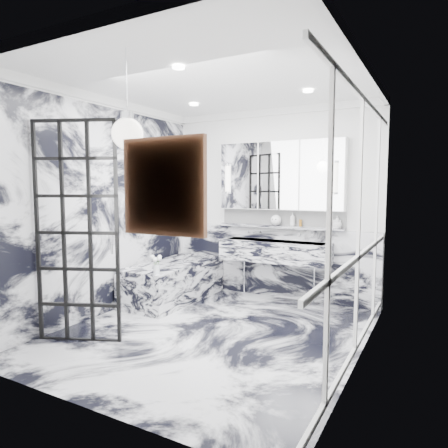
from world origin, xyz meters
The scene contains 25 objects.
floor centered at (0.00, 0.00, 0.00)m, with size 3.60×3.60×0.00m, color silver.
ceiling centered at (0.00, 0.00, 2.80)m, with size 3.60×3.60×0.00m, color white.
wall_back centered at (0.00, 1.80, 1.40)m, with size 3.60×3.60×0.00m, color white.
wall_front centered at (0.00, -1.80, 1.40)m, with size 3.60×3.60×0.00m, color white.
wall_left centered at (-1.60, 0.00, 1.40)m, with size 3.60×3.60×0.00m, color white.
wall_right centered at (1.60, 0.00, 1.40)m, with size 3.60×3.60×0.00m, color white.
marble_clad_back centered at (0.00, 1.78, 0.53)m, with size 3.18×0.05×1.05m, color silver.
marble_clad_left centered at (-1.59, 0.00, 1.34)m, with size 0.02×3.56×2.68m, color silver.
panel_molding centered at (1.58, 0.00, 1.30)m, with size 0.03×3.40×2.30m, color white.
soap_bottle_a centered at (0.35, 1.71, 1.19)m, with size 0.07×0.08×0.19m, color #8C5919.
soap_bottle_b centered at (0.99, 1.71, 1.18)m, with size 0.08×0.08×0.17m, color #4C4C51.
soap_bottle_c centered at (1.00, 1.71, 1.16)m, with size 0.11×0.11×0.15m, color silver.
face_pot centered at (0.10, 1.71, 1.17)m, with size 0.16×0.16×0.16m, color white.
amber_bottle centered at (0.47, 1.71, 1.14)m, with size 0.04×0.04×0.10m, color #8C5919.
flower_vase centered at (-0.91, 0.17, 0.61)m, with size 0.08×0.08×0.12m, color silver.
crittall_door centered at (-1.14, -0.88, 1.17)m, with size 0.88×0.04×2.34m, color black, non-canonical shape.
artwork centered at (0.69, -1.76, 1.66)m, with size 0.52×0.05×0.52m, color #D45615.
pendant_light centered at (0.00, -1.32, 2.08)m, with size 0.25×0.25×0.25m, color white.
trough_sink centered at (0.15, 1.55, 0.73)m, with size 1.60×0.45×0.30m, color silver.
ledge centered at (0.15, 1.72, 1.07)m, with size 1.90×0.14×0.04m, color silver.
subway_tile centered at (0.15, 1.78, 1.21)m, with size 1.90×0.03×0.23m, color white.
mirror_cabinet centered at (0.15, 1.73, 1.82)m, with size 1.90×0.16×1.00m, color white.
sconce_left centered at (-0.67, 1.63, 1.78)m, with size 0.07×0.07×0.40m, color white.
sconce_right centered at (0.97, 1.63, 1.78)m, with size 0.07×0.07×0.40m, color white.
bathtub centered at (-1.18, 0.90, 0.28)m, with size 0.75×1.65×0.55m, color silver.
Camera 1 is at (2.25, -3.80, 1.65)m, focal length 32.00 mm.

